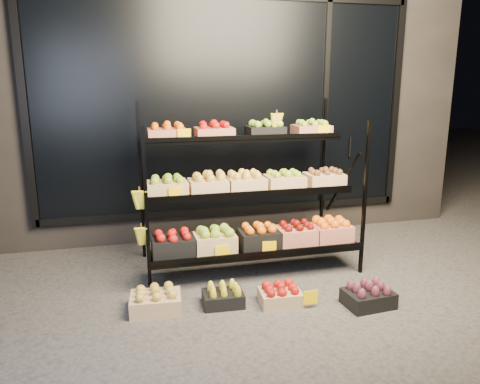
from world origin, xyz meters
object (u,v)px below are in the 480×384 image
object	(u,v)px
floor_crate_midleft	(223,296)
floor_crate_midright	(280,295)
display_rack	(248,192)
floor_crate_left	(156,300)

from	to	relation	value
floor_crate_midleft	floor_crate_midright	bearing A→B (deg)	-9.04
display_rack	floor_crate_midleft	distance (m)	1.12
floor_crate_left	floor_crate_midright	world-z (taller)	floor_crate_left
floor_crate_midleft	floor_crate_midright	size ratio (longest dim) A/B	0.96
display_rack	floor_crate_left	bearing A→B (deg)	-143.69
floor_crate_midleft	floor_crate_midright	distance (m)	0.48
floor_crate_left	floor_crate_midright	size ratio (longest dim) A/B	1.20
floor_crate_left	floor_crate_midleft	bearing A→B (deg)	1.81
floor_crate_midleft	display_rack	bearing A→B (deg)	63.55
floor_crate_midleft	floor_crate_midright	xyz separation A→B (m)	(0.47, -0.10, 0.00)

